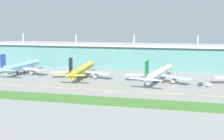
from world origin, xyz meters
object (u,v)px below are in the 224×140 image
(pushback_tug, at_px, (200,84))
(baggage_cart, at_px, (208,85))
(airliner_near_middle, at_px, (82,70))
(airliner_far_middle, at_px, (159,73))
(airliner_nearest, at_px, (21,66))
(safety_cone_left_wingtip, at_px, (83,82))
(safety_cone_nose_front, at_px, (86,85))

(pushback_tug, height_order, baggage_cart, baggage_cart)
(airliner_near_middle, height_order, airliner_far_middle, same)
(airliner_nearest, bearing_deg, pushback_tug, -5.46)
(airliner_near_middle, height_order, safety_cone_left_wingtip, airliner_near_middle)
(baggage_cart, height_order, safety_cone_left_wingtip, baggage_cart)
(airliner_nearest, xyz_separation_m, baggage_cart, (145.83, -15.29, -5.18))
(airliner_nearest, height_order, baggage_cart, airliner_nearest)
(airliner_nearest, bearing_deg, airliner_far_middle, -3.73)
(airliner_far_middle, height_order, safety_cone_left_wingtip, airliner_far_middle)
(airliner_near_middle, distance_m, baggage_cart, 92.43)
(airliner_near_middle, xyz_separation_m, pushback_tug, (86.66, -8.79, -5.35))
(baggage_cart, bearing_deg, airliner_nearest, 174.01)
(airliner_far_middle, distance_m, safety_cone_left_wingtip, 54.69)
(safety_cone_nose_front, bearing_deg, airliner_nearest, 155.92)
(pushback_tug, height_order, safety_cone_nose_front, pushback_tug)
(airliner_nearest, distance_m, airliner_far_middle, 113.13)
(airliner_nearest, bearing_deg, airliner_near_middle, -4.92)
(airliner_nearest, distance_m, airliner_near_middle, 54.36)
(airliner_near_middle, distance_m, safety_cone_nose_front, 27.50)
(pushback_tug, bearing_deg, safety_cone_left_wingtip, -174.94)
(airliner_far_middle, relative_size, safety_cone_nose_front, 98.23)
(airliner_near_middle, bearing_deg, baggage_cart, -6.61)
(airliner_near_middle, bearing_deg, safety_cone_nose_front, -65.79)
(airliner_far_middle, xyz_separation_m, pushback_tug, (27.93, -6.09, -5.35))
(airliner_nearest, relative_size, safety_cone_left_wingtip, 83.49)
(airliner_nearest, xyz_separation_m, pushback_tug, (140.82, -13.45, -5.34))
(airliner_nearest, height_order, pushback_tug, airliner_nearest)
(airliner_nearest, relative_size, pushback_tug, 12.01)
(safety_cone_nose_front, bearing_deg, pushback_tug, 11.70)
(pushback_tug, bearing_deg, safety_cone_nose_front, -168.30)
(airliner_nearest, bearing_deg, safety_cone_left_wingtip, -18.89)
(baggage_cart, relative_size, safety_cone_nose_front, 5.72)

